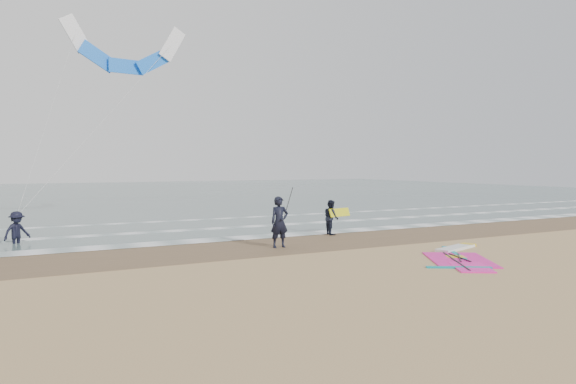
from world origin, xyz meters
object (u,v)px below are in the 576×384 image
windsurf_rig (460,256)px  person_walking (331,217)px  person_wading (17,224)px  surf_kite (126,53)px  person_standing (279,222)px

windsurf_rig → person_walking: 7.21m
person_walking → person_wading: size_ratio=0.96×
person_wading → surf_kite: surf_kite is taller
windsurf_rig → person_walking: bearing=97.5°
person_walking → surf_kite: bearing=53.1°
windsurf_rig → person_walking: (-0.93, 7.11, 0.78)m
person_standing → person_wading: size_ratio=1.19×
person_wading → surf_kite: (5.27, 4.79, 8.36)m
person_walking → person_wading: person_wading is taller
person_standing → surf_kite: (-3.98, 10.51, 8.20)m
person_wading → person_walking: bearing=-45.7°
windsurf_rig → person_standing: (-4.76, 4.79, 0.98)m
person_standing → person_walking: bearing=33.9°
windsurf_rig → person_walking: size_ratio=2.93×
person_standing → surf_kite: surf_kite is taller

